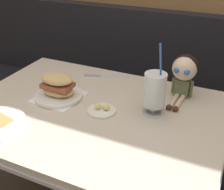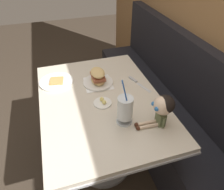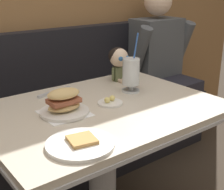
% 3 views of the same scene
% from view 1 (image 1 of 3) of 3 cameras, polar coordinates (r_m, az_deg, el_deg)
% --- Properties ---
extents(booth_bench, '(2.60, 0.48, 1.00)m').
position_cam_1_polar(booth_bench, '(1.95, 5.11, -4.24)').
color(booth_bench, black).
rests_on(booth_bench, ground).
extents(diner_table, '(1.11, 0.81, 0.74)m').
position_cam_1_polar(diner_table, '(1.35, -3.82, -9.89)').
color(diner_table, beige).
rests_on(diner_table, ground).
extents(milkshake_glass, '(0.10, 0.10, 0.31)m').
position_cam_1_polar(milkshake_glass, '(1.17, 8.43, 0.72)').
color(milkshake_glass, silver).
rests_on(milkshake_glass, diner_table).
extents(sandwich_plate, '(0.22, 0.22, 0.12)m').
position_cam_1_polar(sandwich_plate, '(1.32, -10.63, 1.30)').
color(sandwich_plate, white).
rests_on(sandwich_plate, diner_table).
extents(butter_saucer, '(0.12, 0.12, 0.04)m').
position_cam_1_polar(butter_saucer, '(1.21, -2.04, -2.93)').
color(butter_saucer, white).
rests_on(butter_saucer, diner_table).
extents(butter_knife, '(0.23, 0.09, 0.01)m').
position_cam_1_polar(butter_knife, '(1.52, -2.67, 3.85)').
color(butter_knife, silver).
rests_on(butter_knife, diner_table).
extents(seated_doll, '(0.12, 0.22, 0.20)m').
position_cam_1_polar(seated_doll, '(1.32, 14.10, 4.72)').
color(seated_doll, '#5B6642').
rests_on(seated_doll, diner_table).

